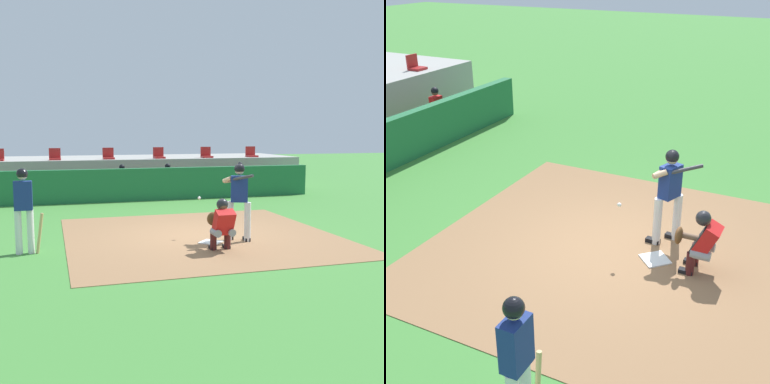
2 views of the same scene
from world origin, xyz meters
TOP-DOWN VIEW (x-y plane):
  - ground_plane at (0.00, 0.00)m, footprint 80.00×80.00m
  - dirt_infield at (0.00, 0.00)m, footprint 6.40×6.40m
  - home_plate at (0.00, -0.80)m, footprint 0.62×0.62m
  - batter_at_plate at (0.69, -0.76)m, footprint 0.59×0.87m
  - catcher_crouched at (-0.01, -1.54)m, footprint 0.48×1.78m
  - on_deck_batter at (-4.00, -0.60)m, footprint 0.58×0.23m
  - dugout_player_2 at (4.09, 7.34)m, footprint 0.49×0.70m
  - stadium_seat_5 at (5.42, 9.38)m, footprint 0.46×0.46m

SIDE VIEW (x-z plane):
  - ground_plane at x=0.00m, z-range 0.00..0.00m
  - dirt_infield at x=0.00m, z-range 0.00..0.01m
  - home_plate at x=0.00m, z-range 0.01..0.04m
  - catcher_crouched at x=-0.01m, z-range 0.05..1.17m
  - dugout_player_2 at x=4.09m, z-range 0.02..1.32m
  - on_deck_batter at x=-4.00m, z-range 0.13..1.91m
  - batter_at_plate at x=0.69m, z-range 0.13..1.94m
  - stadium_seat_5 at x=5.42m, z-range 1.29..1.77m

